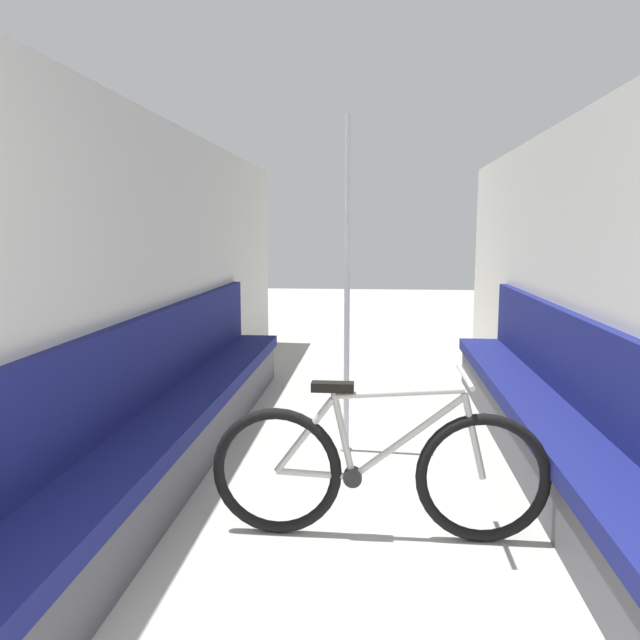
# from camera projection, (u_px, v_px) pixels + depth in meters

# --- Properties ---
(wall_left) EXTENTS (0.10, 9.04, 2.21)m
(wall_left) POSITION_uv_depth(u_px,v_px,m) (126.00, 294.00, 3.65)
(wall_left) COLOR beige
(wall_left) RESTS_ON ground
(wall_right) EXTENTS (0.10, 9.04, 2.21)m
(wall_right) POSITION_uv_depth(u_px,v_px,m) (614.00, 298.00, 3.40)
(wall_right) COLOR beige
(wall_right) RESTS_ON ground
(bench_seat_row_left) EXTENTS (0.43, 4.85, 0.97)m
(bench_seat_row_left) POSITION_uv_depth(u_px,v_px,m) (175.00, 419.00, 3.87)
(bench_seat_row_left) COLOR #4C4C51
(bench_seat_row_left) RESTS_ON ground
(bench_seat_row_right) EXTENTS (0.43, 4.85, 0.97)m
(bench_seat_row_right) POSITION_uv_depth(u_px,v_px,m) (556.00, 430.00, 3.66)
(bench_seat_row_right) COLOR #4C4C51
(bench_seat_row_right) RESTS_ON ground
(bicycle) EXTENTS (1.61, 0.46, 0.82)m
(bicycle) POSITION_uv_depth(u_px,v_px,m) (378.00, 470.00, 2.98)
(bicycle) COLOR black
(bicycle) RESTS_ON ground
(grab_pole_near) EXTENTS (0.08, 0.08, 2.19)m
(grab_pole_near) POSITION_uv_depth(u_px,v_px,m) (347.00, 293.00, 4.06)
(grab_pole_near) COLOR gray
(grab_pole_near) RESTS_ON ground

